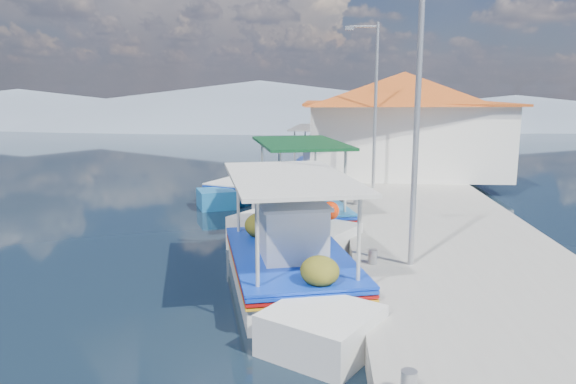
{
  "coord_description": "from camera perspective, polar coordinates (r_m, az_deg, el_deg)",
  "views": [
    {
      "loc": [
        2.73,
        -9.06,
        4.15
      ],
      "look_at": [
        1.74,
        5.8,
        1.3
      ],
      "focal_mm": 33.56,
      "sensor_mm": 36.0,
      "label": 1
    }
  ],
  "objects": [
    {
      "name": "main_caique",
      "position": [
        11.54,
        0.3,
        -7.52
      ],
      "size": [
        3.62,
        7.86,
        2.67
      ],
      "rotation": [
        0.0,
        0.0,
        -0.24
      ],
      "color": "silver",
      "rests_on": "ground"
    },
    {
      "name": "harbor_building",
      "position": [
        24.35,
        12.09,
        7.36
      ],
      "size": [
        10.49,
        10.49,
        4.4
      ],
      "color": "silver",
      "rests_on": "quay"
    },
    {
      "name": "caique_blue_hull",
      "position": [
        21.12,
        -4.39,
        0.29
      ],
      "size": [
        3.31,
        5.66,
        1.09
      ],
      "rotation": [
        0.0,
        0.0,
        0.39
      ],
      "color": "#1B66A2",
      "rests_on": "ground"
    },
    {
      "name": "quay",
      "position": [
        15.88,
        15.23,
        -3.77
      ],
      "size": [
        5.0,
        44.0,
        0.5
      ],
      "primitive_type": "cube",
      "color": "#9B9991",
      "rests_on": "ground"
    },
    {
      "name": "caique_far",
      "position": [
        25.4,
        3.25,
        2.56
      ],
      "size": [
        2.73,
        7.72,
        2.71
      ],
      "rotation": [
        0.0,
        0.0,
        0.09
      ],
      "color": "silver",
      "rests_on": "ground"
    },
    {
      "name": "ground",
      "position": [
        10.33,
        -12.18,
        -13.1
      ],
      "size": [
        160.0,
        160.0,
        0.0
      ],
      "primitive_type": "plane",
      "color": "black",
      "rests_on": "ground"
    },
    {
      "name": "lamp_post_far",
      "position": [
        20.14,
        9.01,
        9.85
      ],
      "size": [
        1.21,
        0.14,
        6.0
      ],
      "color": "#A5A8AD",
      "rests_on": "quay"
    },
    {
      "name": "lamp_post_near",
      "position": [
        11.21,
        13.1,
        9.04
      ],
      "size": [
        1.21,
        0.14,
        6.0
      ],
      "color": "#A5A8AD",
      "rests_on": "quay"
    },
    {
      "name": "bollards",
      "position": [
        14.77,
        7.86,
        -2.97
      ],
      "size": [
        0.2,
        17.2,
        0.3
      ],
      "color": "#A5A8AD",
      "rests_on": "quay"
    },
    {
      "name": "caique_green_canopy",
      "position": [
        16.45,
        1.33,
        -2.23
      ],
      "size": [
        3.54,
        7.56,
        2.91
      ],
      "rotation": [
        0.0,
        0.0,
        -0.25
      ],
      "color": "silver",
      "rests_on": "ground"
    },
    {
      "name": "mountain_ridge",
      "position": [
        65.21,
        7.25,
        8.89
      ],
      "size": [
        171.4,
        96.0,
        5.5
      ],
      "color": "gray",
      "rests_on": "ground"
    }
  ]
}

